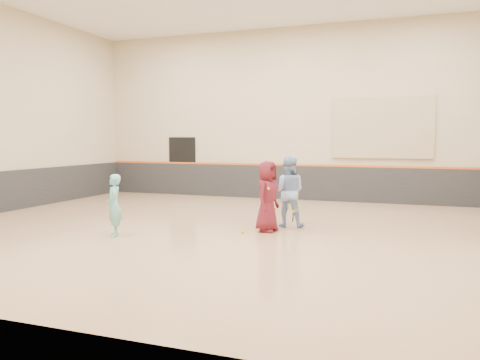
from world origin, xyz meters
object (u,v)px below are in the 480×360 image
(young_man, at_px, (267,196))
(girl, at_px, (114,205))
(spare_racket, at_px, (266,218))
(instructor, at_px, (288,191))

(young_man, bearing_deg, girl, 126.85)
(girl, distance_m, spare_racket, 4.14)
(spare_racket, bearing_deg, young_man, -72.52)
(girl, distance_m, young_man, 3.43)
(young_man, height_order, spare_racket, young_man)
(girl, height_order, instructor, instructor)
(spare_racket, bearing_deg, girl, -127.95)
(girl, relative_size, spare_racket, 2.27)
(instructor, relative_size, young_man, 1.05)
(young_man, xyz_separation_m, spare_racket, (-0.50, 1.58, -0.78))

